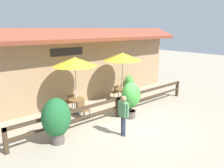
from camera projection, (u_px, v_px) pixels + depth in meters
The scene contains 15 objects.
ground_plane at pixel (133, 123), 10.01m from camera, with size 60.00×60.00×0.00m, color #9E937F.
building_facade at pixel (82, 65), 12.49m from camera, with size 14.28×1.49×4.23m.
patio_railing at pixel (117, 103), 10.61m from camera, with size 10.40×0.14×0.95m.
patio_umbrella_near at pixel (75, 62), 10.47m from camera, with size 2.16×2.16×2.90m.
dining_table_near at pixel (77, 102), 10.97m from camera, with size 0.80×0.80×0.78m.
chair_near_streetside at pixel (83, 109), 10.45m from camera, with size 0.47×0.47×0.85m.
chair_near_wallside at pixel (70, 101), 11.53m from camera, with size 0.49×0.49×0.85m.
patio_umbrella_middle at pixel (123, 57), 12.35m from camera, with size 2.16×2.16×2.90m.
dining_table_middle at pixel (122, 91), 12.86m from camera, with size 0.80×0.80×0.78m.
chair_middle_streetside at pixel (129, 96), 12.44m from camera, with size 0.49×0.49×0.85m.
chair_middle_wallside at pixel (115, 91), 13.32m from camera, with size 0.45×0.45×0.85m.
potted_plant_small_flowering at pixel (131, 97), 10.34m from camera, with size 0.95×0.85×1.76m.
potted_plant_tall_tropical at pixel (56, 119), 8.04m from camera, with size 1.09×0.98×1.77m.
potted_plant_entrance_palm at pixel (129, 83), 14.54m from camera, with size 0.62×0.56×1.18m.
pedestrian at pixel (123, 110), 8.58m from camera, with size 0.26×0.58×1.67m.
Camera 1 is at (-6.74, -6.42, 4.20)m, focal length 35.00 mm.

